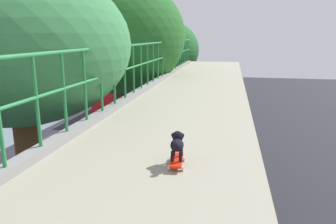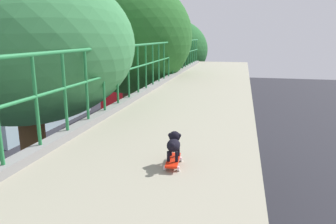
{
  "view_description": "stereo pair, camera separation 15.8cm",
  "coord_description": "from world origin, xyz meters",
  "px_view_note": "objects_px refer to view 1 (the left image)",
  "views": [
    {
      "loc": [
        2.04,
        -0.09,
        7.5
      ],
      "look_at": [
        1.15,
        4.44,
        6.38
      ],
      "focal_mm": 33.89,
      "sensor_mm": 36.0,
      "label": 1
    },
    {
      "loc": [
        2.2,
        -0.06,
        7.5
      ],
      "look_at": [
        1.15,
        4.44,
        6.38
      ],
      "focal_mm": 33.89,
      "sensor_mm": 36.0,
      "label": 2
    }
  ],
  "objects_px": {
    "car_yellow_cab_sixth": "(52,152)",
    "small_dog": "(177,143)",
    "city_bus": "(125,92)",
    "car_red_taxi_fifth": "(79,188)",
    "toy_skateboard": "(177,161)"
  },
  "relations": [
    {
      "from": "car_red_taxi_fifth",
      "to": "car_yellow_cab_sixth",
      "type": "bearing_deg",
      "value": 133.37
    },
    {
      "from": "car_yellow_cab_sixth",
      "to": "small_dog",
      "type": "relative_size",
      "value": 11.78
    },
    {
      "from": "car_yellow_cab_sixth",
      "to": "small_dog",
      "type": "distance_m",
      "value": 17.02
    },
    {
      "from": "car_yellow_cab_sixth",
      "to": "city_bus",
      "type": "bearing_deg",
      "value": 90.86
    },
    {
      "from": "city_bus",
      "to": "car_red_taxi_fifth",
      "type": "bearing_deg",
      "value": -77.89
    },
    {
      "from": "city_bus",
      "to": "small_dog",
      "type": "bearing_deg",
      "value": -69.9
    },
    {
      "from": "car_yellow_cab_sixth",
      "to": "toy_skateboard",
      "type": "xyz_separation_m",
      "value": [
        9.75,
        -12.83,
        5.41
      ]
    },
    {
      "from": "car_red_taxi_fifth",
      "to": "small_dog",
      "type": "height_order",
      "value": "small_dog"
    },
    {
      "from": "car_red_taxi_fifth",
      "to": "toy_skateboard",
      "type": "bearing_deg",
      "value": -55.88
    },
    {
      "from": "city_bus",
      "to": "toy_skateboard",
      "type": "relative_size",
      "value": 24.89
    },
    {
      "from": "car_red_taxi_fifth",
      "to": "car_yellow_cab_sixth",
      "type": "xyz_separation_m",
      "value": [
        -3.73,
        3.95,
        0.0
      ]
    },
    {
      "from": "car_red_taxi_fifth",
      "to": "toy_skateboard",
      "type": "distance_m",
      "value": 12.01
    },
    {
      "from": "car_red_taxi_fifth",
      "to": "small_dog",
      "type": "xyz_separation_m",
      "value": [
        6.01,
        -8.83,
        5.61
      ]
    },
    {
      "from": "city_bus",
      "to": "small_dog",
      "type": "xyz_separation_m",
      "value": [
        9.96,
        -27.22,
        4.39
      ]
    },
    {
      "from": "car_red_taxi_fifth",
      "to": "small_dog",
      "type": "relative_size",
      "value": 12.08
    }
  ]
}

